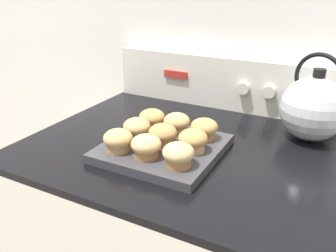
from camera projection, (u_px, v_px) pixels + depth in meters
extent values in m
cube|color=silver|center=(238.00, 22.00, 1.11)|extent=(8.00, 0.05, 2.40)
cube|color=black|center=(189.00, 145.00, 0.93)|extent=(0.80, 0.66, 0.02)
cube|color=silver|center=(229.00, 83.00, 1.14)|extent=(0.78, 0.05, 0.17)
cube|color=#B72D23|center=(176.00, 74.00, 1.18)|extent=(0.08, 0.01, 0.02)
cylinder|color=silver|center=(243.00, 88.00, 1.08)|extent=(0.04, 0.02, 0.04)
cylinder|color=silver|center=(269.00, 92.00, 1.05)|extent=(0.04, 0.02, 0.04)
cylinder|color=silver|center=(297.00, 96.00, 1.01)|extent=(0.04, 0.02, 0.04)
cylinder|color=silver|center=(326.00, 100.00, 0.98)|extent=(0.04, 0.02, 0.04)
cube|color=#38383D|center=(163.00, 148.00, 0.86)|extent=(0.27, 0.27, 0.02)
cylinder|color=#A37A4C|center=(118.00, 146.00, 0.82)|extent=(0.06, 0.06, 0.02)
ellipsoid|color=tan|center=(118.00, 138.00, 0.82)|extent=(0.07, 0.07, 0.04)
cylinder|color=olive|center=(146.00, 152.00, 0.80)|extent=(0.06, 0.06, 0.02)
ellipsoid|color=tan|center=(146.00, 144.00, 0.79)|extent=(0.07, 0.07, 0.04)
cylinder|color=olive|center=(178.00, 161.00, 0.76)|extent=(0.06, 0.06, 0.02)
ellipsoid|color=tan|center=(178.00, 152.00, 0.75)|extent=(0.07, 0.07, 0.04)
cylinder|color=#A37A4C|center=(137.00, 133.00, 0.89)|extent=(0.06, 0.06, 0.02)
ellipsoid|color=tan|center=(137.00, 126.00, 0.88)|extent=(0.07, 0.07, 0.04)
cylinder|color=tan|center=(163.00, 140.00, 0.85)|extent=(0.06, 0.06, 0.02)
ellipsoid|color=#B2844C|center=(163.00, 133.00, 0.85)|extent=(0.07, 0.07, 0.04)
cylinder|color=tan|center=(193.00, 146.00, 0.82)|extent=(0.06, 0.06, 0.02)
ellipsoid|color=tan|center=(193.00, 138.00, 0.82)|extent=(0.07, 0.07, 0.04)
cylinder|color=#A37A4C|center=(152.00, 124.00, 0.95)|extent=(0.06, 0.06, 0.02)
ellipsoid|color=tan|center=(152.00, 117.00, 0.94)|extent=(0.07, 0.07, 0.04)
cylinder|color=tan|center=(177.00, 128.00, 0.92)|extent=(0.06, 0.06, 0.02)
ellipsoid|color=tan|center=(177.00, 121.00, 0.91)|extent=(0.07, 0.07, 0.04)
cylinder|color=olive|center=(204.00, 134.00, 0.89)|extent=(0.06, 0.06, 0.02)
ellipsoid|color=tan|center=(204.00, 127.00, 0.88)|extent=(0.07, 0.07, 0.04)
sphere|color=silver|center=(313.00, 109.00, 0.91)|extent=(0.17, 0.17, 0.17)
cylinder|color=black|center=(320.00, 73.00, 0.87)|extent=(0.03, 0.03, 0.02)
torus|color=black|center=(319.00, 78.00, 0.88)|extent=(0.12, 0.06, 0.13)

